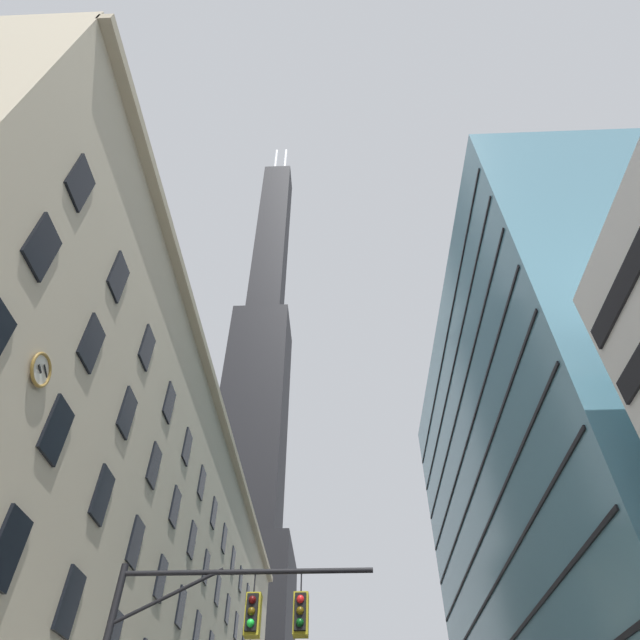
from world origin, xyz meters
The scene contains 3 objects.
station_building centered at (-19.60, 29.50, 14.41)m, with size 17.86×71.00×28.85m.
dark_skyscraper centered at (-21.81, 99.31, 65.03)m, with size 22.31×22.31×216.23m.
glass_office_midrise centered at (20.69, 31.93, 22.44)m, with size 19.48×46.59×44.88m.
Camera 1 is at (-0.85, -13.06, 1.74)m, focal length 30.01 mm.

